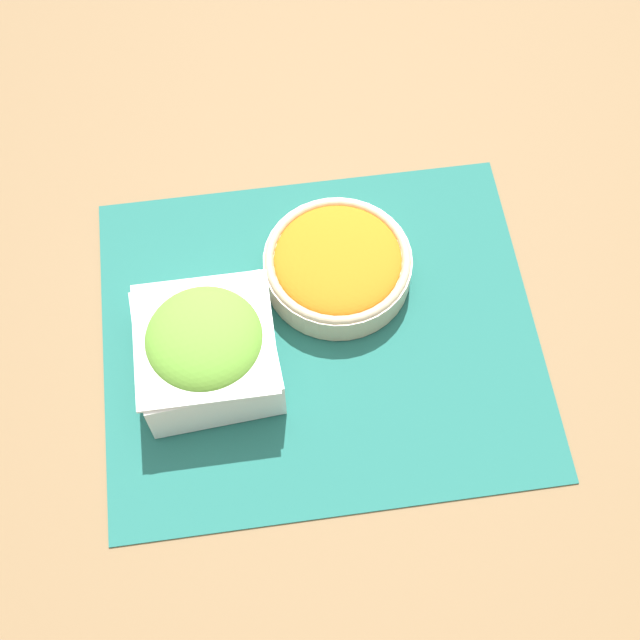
# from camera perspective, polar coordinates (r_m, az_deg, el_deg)

# --- Properties ---
(ground_plane) EXTENTS (3.00, 3.00, 0.00)m
(ground_plane) POSITION_cam_1_polar(r_m,az_deg,el_deg) (0.95, 0.00, -0.94)
(ground_plane) COLOR olive
(placemat) EXTENTS (0.46, 0.39, 0.00)m
(placemat) POSITION_cam_1_polar(r_m,az_deg,el_deg) (0.95, 0.00, -0.89)
(placemat) COLOR #236B60
(placemat) RESTS_ON ground_plane
(lettuce_bowl) EXTENTS (0.14, 0.14, 0.09)m
(lettuce_bowl) POSITION_cam_1_polar(r_m,az_deg,el_deg) (0.90, -7.27, -1.80)
(lettuce_bowl) COLOR white
(lettuce_bowl) RESTS_ON placemat
(carrot_bowl) EXTENTS (0.16, 0.16, 0.05)m
(carrot_bowl) POSITION_cam_1_polar(r_m,az_deg,el_deg) (0.96, 1.13, 3.61)
(carrot_bowl) COLOR beige
(carrot_bowl) RESTS_ON placemat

